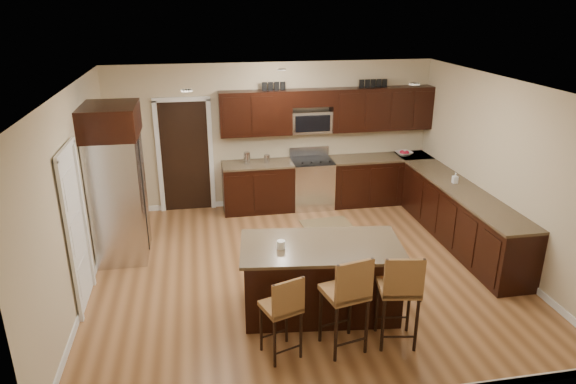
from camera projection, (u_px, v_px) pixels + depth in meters
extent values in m
plane|color=#97653C|center=(303.00, 270.00, 7.55)|extent=(6.00, 6.00, 0.00)
plane|color=silver|center=(305.00, 86.00, 6.60)|extent=(6.00, 6.00, 0.00)
plane|color=#C6B48F|center=(274.00, 136.00, 9.61)|extent=(6.00, 0.00, 6.00)
plane|color=#C6B48F|center=(75.00, 198.00, 6.57)|extent=(0.00, 5.50, 5.50)
plane|color=#C6B48F|center=(502.00, 172.00, 7.57)|extent=(0.00, 5.50, 5.50)
cube|color=black|center=(258.00, 188.00, 9.59)|extent=(1.30, 0.60, 0.88)
cube|color=black|center=(379.00, 180.00, 9.99)|extent=(1.94, 0.60, 0.88)
cube|color=black|center=(461.00, 217.00, 8.28)|extent=(0.60, 3.35, 0.88)
cube|color=brown|center=(257.00, 164.00, 9.43)|extent=(1.30, 0.63, 0.04)
cube|color=brown|center=(381.00, 158.00, 9.83)|extent=(1.94, 0.63, 0.04)
cube|color=brown|center=(464.00, 191.00, 8.12)|extent=(0.63, 3.35, 0.04)
cube|color=black|center=(255.00, 113.00, 9.23)|extent=(1.30, 0.33, 0.80)
cube|color=black|center=(381.00, 109.00, 9.63)|extent=(1.94, 0.33, 0.80)
cube|color=black|center=(311.00, 98.00, 9.32)|extent=(0.76, 0.33, 0.30)
cube|color=silver|center=(312.00, 184.00, 9.76)|extent=(0.76, 0.64, 0.90)
cube|color=black|center=(312.00, 161.00, 9.60)|extent=(0.76, 0.60, 0.03)
cube|color=black|center=(315.00, 189.00, 9.48)|extent=(0.65, 0.01, 0.45)
cube|color=silver|center=(309.00, 151.00, 9.81)|extent=(0.76, 0.05, 0.18)
cube|color=silver|center=(311.00, 122.00, 9.49)|extent=(0.76, 0.31, 0.40)
cube|color=black|center=(185.00, 157.00, 9.43)|extent=(0.85, 0.03, 2.06)
cube|color=white|center=(76.00, 231.00, 6.42)|extent=(0.03, 0.80, 2.04)
cube|color=black|center=(320.00, 279.00, 6.44)|extent=(1.97, 1.16, 0.88)
cube|color=brown|center=(321.00, 246.00, 6.28)|extent=(2.09, 1.27, 0.04)
cube|color=black|center=(320.00, 306.00, 6.58)|extent=(1.89, 1.07, 0.09)
cube|color=olive|center=(281.00, 307.00, 5.56)|extent=(0.48, 0.48, 0.05)
cube|color=olive|center=(288.00, 298.00, 5.35)|extent=(0.37, 0.16, 0.41)
cylinder|color=black|center=(268.00, 342.00, 5.49)|extent=(0.03, 0.03, 0.59)
cylinder|color=black|center=(298.00, 339.00, 5.55)|extent=(0.03, 0.03, 0.59)
cylinder|color=black|center=(264.00, 324.00, 5.79)|extent=(0.03, 0.03, 0.59)
cylinder|color=black|center=(292.00, 321.00, 5.85)|extent=(0.03, 0.03, 0.59)
cube|color=olive|center=(344.00, 292.00, 5.64)|extent=(0.53, 0.53, 0.06)
cube|color=olive|center=(354.00, 282.00, 5.38)|extent=(0.44, 0.14, 0.48)
cylinder|color=black|center=(331.00, 333.00, 5.56)|extent=(0.04, 0.04, 0.69)
cylinder|color=black|center=(365.00, 329.00, 5.63)|extent=(0.04, 0.04, 0.69)
cylinder|color=black|center=(323.00, 313.00, 5.92)|extent=(0.04, 0.04, 0.69)
cylinder|color=black|center=(354.00, 310.00, 5.98)|extent=(0.04, 0.04, 0.69)
cube|color=olive|center=(399.00, 288.00, 5.75)|extent=(0.50, 0.50, 0.06)
cube|color=olive|center=(404.00, 279.00, 5.48)|extent=(0.44, 0.11, 0.47)
cylinder|color=black|center=(386.00, 327.00, 5.68)|extent=(0.04, 0.04, 0.68)
cylinder|color=black|center=(418.00, 323.00, 5.74)|extent=(0.04, 0.04, 0.68)
cylinder|color=black|center=(375.00, 308.00, 6.02)|extent=(0.04, 0.04, 0.68)
cylinder|color=black|center=(405.00, 305.00, 6.08)|extent=(0.04, 0.04, 0.68)
cube|color=silver|center=(119.00, 198.00, 7.70)|extent=(0.72, 0.95, 1.90)
cube|color=black|center=(144.00, 196.00, 7.76)|extent=(0.01, 0.02, 1.80)
cylinder|color=silver|center=(145.00, 192.00, 7.66)|extent=(0.02, 0.02, 0.84)
cylinder|color=silver|center=(146.00, 188.00, 7.80)|extent=(0.02, 0.02, 0.84)
cube|color=black|center=(110.00, 121.00, 7.29)|extent=(0.78, 1.01, 0.45)
cube|color=olive|center=(326.00, 224.00, 9.08)|extent=(0.89, 0.63, 0.01)
imported|color=silver|center=(404.00, 154.00, 9.88)|extent=(0.38, 0.38, 0.08)
imported|color=#B2B2B2|center=(455.00, 178.00, 8.38)|extent=(0.08, 0.08, 0.17)
cylinder|color=silver|center=(247.00, 158.00, 9.35)|extent=(0.12, 0.12, 0.22)
cylinder|color=silver|center=(267.00, 159.00, 9.43)|extent=(0.11, 0.11, 0.15)
cylinder|color=white|center=(281.00, 245.00, 6.17)|extent=(0.10, 0.10, 0.10)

